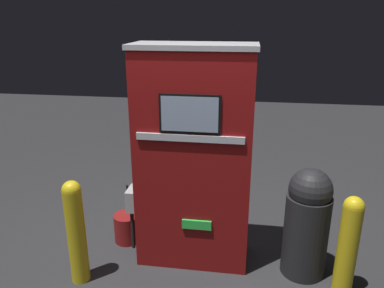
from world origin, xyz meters
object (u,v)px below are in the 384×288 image
object	(u,v)px
trash_bin	(307,222)
safety_bollard_far	(348,244)
safety_bollard	(76,230)
gas_pump	(194,159)
squeegee_bucket	(127,227)

from	to	relation	value
trash_bin	safety_bollard_far	size ratio (longest dim) A/B	1.12
trash_bin	safety_bollard	bearing A→B (deg)	-168.16
trash_bin	safety_bollard_far	world-z (taller)	trash_bin
gas_pump	squeegee_bucket	bearing A→B (deg)	168.07
safety_bollard_far	trash_bin	bearing A→B (deg)	140.05
gas_pump	trash_bin	distance (m)	1.09
safety_bollard	trash_bin	bearing A→B (deg)	11.84
trash_bin	squeegee_bucket	size ratio (longest dim) A/B	1.54
safety_bollard	squeegee_bucket	world-z (taller)	safety_bollard
gas_pump	squeegee_bucket	distance (m)	1.08
gas_pump	safety_bollard_far	bearing A→B (deg)	-14.32
gas_pump	trash_bin	bearing A→B (deg)	-5.03
gas_pump	trash_bin	xyz separation A→B (m)	(0.98, -0.09, -0.47)
trash_bin	squeegee_bucket	distance (m)	1.72
safety_bollard	squeegee_bucket	xyz separation A→B (m)	(0.21, 0.62, -0.34)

